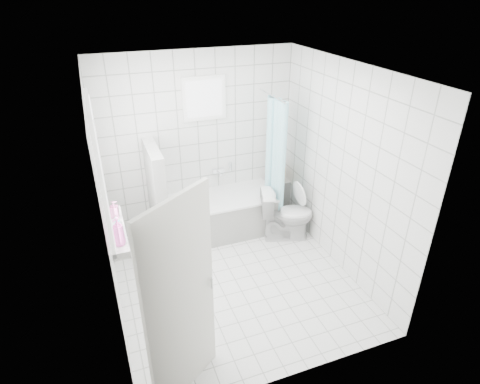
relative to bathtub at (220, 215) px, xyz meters
name	(u,v)px	position (x,y,z in m)	size (l,w,h in m)	color
ground	(235,280)	(-0.17, -1.12, -0.29)	(3.00, 3.00, 0.00)	white
ceiling	(234,70)	(-0.17, -1.12, 2.31)	(3.00, 3.00, 0.00)	white
wall_back	(199,144)	(-0.17, 0.38, 1.01)	(2.80, 0.02, 2.60)	white
wall_front	(298,268)	(-0.17, -2.62, 1.01)	(2.80, 0.02, 2.60)	white
wall_left	(104,211)	(-1.57, -1.12, 1.01)	(0.02, 3.00, 2.60)	white
wall_right	(342,170)	(1.23, -1.12, 1.01)	(0.02, 3.00, 2.60)	white
window_left	(102,172)	(-1.53, -0.82, 1.31)	(0.01, 0.90, 1.40)	white
window_back	(204,99)	(-0.07, 0.33, 1.66)	(0.50, 0.01, 0.50)	white
window_sill	(117,231)	(-1.48, -0.82, 0.57)	(0.18, 1.02, 0.08)	white
door	(181,304)	(-1.10, -2.37, 0.71)	(0.04, 0.80, 2.00)	silver
bathtub	(220,215)	(0.00, 0.00, 0.00)	(1.65, 0.77, 0.58)	white
partition_wall	(158,199)	(-0.89, -0.05, 0.46)	(0.15, 0.85, 1.50)	white
tiled_ledge	(277,196)	(1.05, 0.25, -0.02)	(0.40, 0.24, 0.55)	white
toilet	(287,214)	(0.86, -0.47, 0.09)	(0.43, 0.75, 0.76)	white
curtain_rod	(272,96)	(0.77, -0.02, 1.71)	(0.02, 0.02, 0.80)	silver
shower_curtain	(274,161)	(0.77, -0.16, 0.81)	(0.14, 0.48, 1.78)	#4ACADB
tub_faucet	(218,171)	(0.10, 0.33, 0.56)	(0.18, 0.06, 0.06)	silver
sill_bottles	(117,225)	(-1.47, -0.98, 0.73)	(0.17, 0.73, 0.32)	#FC62C9
ledge_bottles	(278,175)	(1.04, 0.22, 0.37)	(0.19, 0.16, 0.25)	#F51C4B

